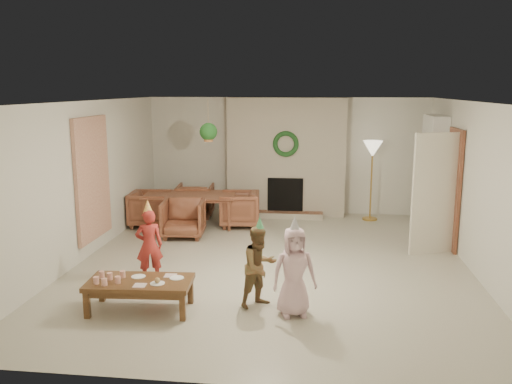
# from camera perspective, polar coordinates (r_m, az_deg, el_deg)

# --- Properties ---
(floor) EXTENTS (7.00, 7.00, 0.00)m
(floor) POSITION_cam_1_polar(r_m,az_deg,el_deg) (8.36, 1.73, -7.66)
(floor) COLOR #B7B29E
(floor) RESTS_ON ground
(ceiling) EXTENTS (7.00, 7.00, 0.00)m
(ceiling) POSITION_cam_1_polar(r_m,az_deg,el_deg) (7.91, 1.84, 9.73)
(ceiling) COLOR white
(ceiling) RESTS_ON wall_back
(wall_back) EXTENTS (7.00, 0.00, 7.00)m
(wall_back) POSITION_cam_1_polar(r_m,az_deg,el_deg) (11.49, 3.35, 3.94)
(wall_back) COLOR silver
(wall_back) RESTS_ON floor
(wall_front) EXTENTS (7.00, 0.00, 7.00)m
(wall_front) POSITION_cam_1_polar(r_m,az_deg,el_deg) (4.67, -2.12, -6.97)
(wall_front) COLOR silver
(wall_front) RESTS_ON floor
(wall_left) EXTENTS (0.00, 7.00, 7.00)m
(wall_left) POSITION_cam_1_polar(r_m,az_deg,el_deg) (8.83, -18.01, 1.18)
(wall_left) COLOR silver
(wall_left) RESTS_ON floor
(wall_right) EXTENTS (0.00, 7.00, 7.00)m
(wall_right) POSITION_cam_1_polar(r_m,az_deg,el_deg) (8.33, 22.79, 0.28)
(wall_right) COLOR silver
(wall_right) RESTS_ON floor
(fireplace_mass) EXTENTS (2.50, 0.40, 2.50)m
(fireplace_mass) POSITION_cam_1_polar(r_m,az_deg,el_deg) (11.29, 3.29, 3.81)
(fireplace_mass) COLOR #4C2114
(fireplace_mass) RESTS_ON floor
(fireplace_hearth) EXTENTS (1.60, 0.30, 0.12)m
(fireplace_hearth) POSITION_cam_1_polar(r_m,az_deg,el_deg) (11.17, 3.11, -2.48)
(fireplace_hearth) COLOR #5A2A18
(fireplace_hearth) RESTS_ON floor
(fireplace_firebox) EXTENTS (0.75, 0.12, 0.75)m
(fireplace_firebox) POSITION_cam_1_polar(r_m,az_deg,el_deg) (11.25, 3.18, -0.35)
(fireplace_firebox) COLOR black
(fireplace_firebox) RESTS_ON floor
(fireplace_wreath) EXTENTS (0.54, 0.10, 0.54)m
(fireplace_wreath) POSITION_cam_1_polar(r_m,az_deg,el_deg) (11.03, 3.23, 5.20)
(fireplace_wreath) COLOR #18411D
(fireplace_wreath) RESTS_ON fireplace_mass
(floor_lamp_base) EXTENTS (0.31, 0.31, 0.03)m
(floor_lamp_base) POSITION_cam_1_polar(r_m,az_deg,el_deg) (11.26, 12.18, -2.85)
(floor_lamp_base) COLOR gold
(floor_lamp_base) RESTS_ON floor
(floor_lamp_post) EXTENTS (0.03, 0.03, 1.48)m
(floor_lamp_post) POSITION_cam_1_polar(r_m,az_deg,el_deg) (11.10, 12.34, 0.92)
(floor_lamp_post) COLOR gold
(floor_lamp_post) RESTS_ON floor
(floor_lamp_shade) EXTENTS (0.39, 0.39, 0.33)m
(floor_lamp_shade) POSITION_cam_1_polar(r_m,az_deg,el_deg) (11.00, 12.49, 4.57)
(floor_lamp_shade) COLOR beige
(floor_lamp_shade) RESTS_ON floor_lamp_post
(bookshelf_carcass) EXTENTS (0.30, 1.00, 2.20)m
(bookshelf_carcass) POSITION_cam_1_polar(r_m,az_deg,el_deg) (10.52, 18.55, 1.87)
(bookshelf_carcass) COLOR white
(bookshelf_carcass) RESTS_ON floor
(bookshelf_shelf_a) EXTENTS (0.30, 0.92, 0.03)m
(bookshelf_shelf_a) POSITION_cam_1_polar(r_m,az_deg,el_deg) (10.64, 18.23, -1.58)
(bookshelf_shelf_a) COLOR white
(bookshelf_shelf_a) RESTS_ON bookshelf_carcass
(bookshelf_shelf_b) EXTENTS (0.30, 0.92, 0.03)m
(bookshelf_shelf_b) POSITION_cam_1_polar(r_m,az_deg,el_deg) (10.56, 18.36, 0.53)
(bookshelf_shelf_b) COLOR white
(bookshelf_shelf_b) RESTS_ON bookshelf_carcass
(bookshelf_shelf_c) EXTENTS (0.30, 0.92, 0.03)m
(bookshelf_shelf_c) POSITION_cam_1_polar(r_m,az_deg,el_deg) (10.50, 18.49, 2.68)
(bookshelf_shelf_c) COLOR white
(bookshelf_shelf_c) RESTS_ON bookshelf_carcass
(bookshelf_shelf_d) EXTENTS (0.30, 0.92, 0.03)m
(bookshelf_shelf_d) POSITION_cam_1_polar(r_m,az_deg,el_deg) (10.45, 18.63, 4.85)
(bookshelf_shelf_d) COLOR white
(bookshelf_shelf_d) RESTS_ON bookshelf_carcass
(books_row_lower) EXTENTS (0.20, 0.40, 0.24)m
(books_row_lower) POSITION_cam_1_polar(r_m,az_deg,el_deg) (10.46, 18.32, -1.01)
(books_row_lower) COLOR #B62136
(books_row_lower) RESTS_ON bookshelf_shelf_a
(books_row_mid) EXTENTS (0.20, 0.44, 0.24)m
(books_row_mid) POSITION_cam_1_polar(r_m,az_deg,el_deg) (10.58, 18.25, 1.33)
(books_row_mid) COLOR #283D94
(books_row_mid) RESTS_ON bookshelf_shelf_b
(books_row_upper) EXTENTS (0.20, 0.36, 0.22)m
(books_row_upper) POSITION_cam_1_polar(r_m,az_deg,el_deg) (10.38, 18.54, 3.31)
(books_row_upper) COLOR #AF9D25
(books_row_upper) RESTS_ON bookshelf_shelf_c
(door_frame) EXTENTS (0.05, 0.86, 2.04)m
(door_frame) POSITION_cam_1_polar(r_m,az_deg,el_deg) (9.51, 20.52, 0.30)
(door_frame) COLOR brown
(door_frame) RESTS_ON floor
(door_leaf) EXTENTS (0.77, 0.32, 2.00)m
(door_leaf) POSITION_cam_1_polar(r_m,az_deg,el_deg) (9.06, 18.73, -0.22)
(door_leaf) COLOR beige
(door_leaf) RESTS_ON floor
(curtain_panel) EXTENTS (0.06, 1.20, 2.00)m
(curtain_panel) POSITION_cam_1_polar(r_m,az_deg,el_deg) (8.99, -17.25, 1.40)
(curtain_panel) COLOR beige
(curtain_panel) RESTS_ON wall_left
(dining_table) EXTENTS (1.88, 1.16, 0.63)m
(dining_table) POSITION_cam_1_polar(r_m,az_deg,el_deg) (10.53, -7.17, -1.98)
(dining_table) COLOR brown
(dining_table) RESTS_ON floor
(dining_chair_near) EXTENTS (0.81, 0.83, 0.70)m
(dining_chair_near) POSITION_cam_1_polar(r_m,az_deg,el_deg) (9.76, -7.86, -2.85)
(dining_chair_near) COLOR brown
(dining_chair_near) RESTS_ON floor
(dining_chair_far) EXTENTS (0.81, 0.83, 0.70)m
(dining_chair_far) POSITION_cam_1_polar(r_m,az_deg,el_deg) (11.28, -6.57, -0.90)
(dining_chair_far) COLOR brown
(dining_chair_far) RESTS_ON floor
(dining_chair_left) EXTENTS (0.83, 0.81, 0.70)m
(dining_chair_left) POSITION_cam_1_polar(r_m,az_deg,el_deg) (10.67, -11.36, -1.76)
(dining_chair_left) COLOR brown
(dining_chair_left) RESTS_ON floor
(dining_chair_right) EXTENTS (0.83, 0.81, 0.70)m
(dining_chair_right) POSITION_cam_1_polar(r_m,az_deg,el_deg) (10.42, -1.80, -1.85)
(dining_chair_right) COLOR brown
(dining_chair_right) RESTS_ON floor
(hanging_plant_cord) EXTENTS (0.01, 0.01, 0.70)m
(hanging_plant_cord) POSITION_cam_1_polar(r_m,az_deg,el_deg) (9.61, -5.19, 7.87)
(hanging_plant_cord) COLOR tan
(hanging_plant_cord) RESTS_ON ceiling
(hanging_plant_pot) EXTENTS (0.16, 0.16, 0.12)m
(hanging_plant_pot) POSITION_cam_1_polar(r_m,az_deg,el_deg) (9.63, -5.15, 5.79)
(hanging_plant_pot) COLOR #AD6C38
(hanging_plant_pot) RESTS_ON hanging_plant_cord
(hanging_plant_foliage) EXTENTS (0.32, 0.32, 0.32)m
(hanging_plant_foliage) POSITION_cam_1_polar(r_m,az_deg,el_deg) (9.62, -5.16, 6.50)
(hanging_plant_foliage) COLOR #1A4E1C
(hanging_plant_foliage) RESTS_ON hanging_plant_pot
(coffee_table_top) EXTENTS (1.31, 0.71, 0.06)m
(coffee_table_top) POSITION_cam_1_polar(r_m,az_deg,el_deg) (6.70, -12.44, -9.53)
(coffee_table_top) COLOR brown
(coffee_table_top) RESTS_ON floor
(coffee_table_apron) EXTENTS (1.20, 0.61, 0.08)m
(coffee_table_apron) POSITION_cam_1_polar(r_m,az_deg,el_deg) (6.73, -12.42, -10.07)
(coffee_table_apron) COLOR brown
(coffee_table_apron) RESTS_ON floor
(coffee_leg_fl) EXTENTS (0.07, 0.07, 0.33)m
(coffee_leg_fl) POSITION_cam_1_polar(r_m,az_deg,el_deg) (6.72, -17.80, -11.54)
(coffee_leg_fl) COLOR brown
(coffee_leg_fl) RESTS_ON floor
(coffee_leg_fr) EXTENTS (0.07, 0.07, 0.33)m
(coffee_leg_fr) POSITION_cam_1_polar(r_m,az_deg,el_deg) (6.41, -7.93, -12.22)
(coffee_leg_fr) COLOR brown
(coffee_leg_fr) RESTS_ON floor
(coffee_leg_bl) EXTENTS (0.07, 0.07, 0.33)m
(coffee_leg_bl) POSITION_cam_1_polar(r_m,az_deg,el_deg) (7.17, -16.32, -9.99)
(coffee_leg_bl) COLOR brown
(coffee_leg_bl) RESTS_ON floor
(coffee_leg_br) EXTENTS (0.07, 0.07, 0.33)m
(coffee_leg_br) POSITION_cam_1_polar(r_m,az_deg,el_deg) (6.88, -7.09, -10.53)
(coffee_leg_br) COLOR brown
(coffee_leg_br) RESTS_ON floor
(cup_a) EXTENTS (0.07, 0.07, 0.09)m
(cup_a) POSITION_cam_1_polar(r_m,az_deg,el_deg) (6.69, -16.88, -9.12)
(cup_a) COLOR white
(cup_a) RESTS_ON coffee_table_top
(cup_b) EXTENTS (0.07, 0.07, 0.09)m
(cup_b) POSITION_cam_1_polar(r_m,az_deg,el_deg) (6.87, -16.33, -8.57)
(cup_b) COLOR white
(cup_b) RESTS_ON coffee_table_top
(cup_c) EXTENTS (0.07, 0.07, 0.09)m
(cup_c) POSITION_cam_1_polar(r_m,az_deg,el_deg) (6.61, -16.06, -9.33)
(cup_c) COLOR white
(cup_c) RESTS_ON coffee_table_top
(cup_d) EXTENTS (0.07, 0.07, 0.09)m
(cup_d) POSITION_cam_1_polar(r_m,az_deg,el_deg) (6.79, -15.52, -8.76)
(cup_d) COLOR white
(cup_d) RESTS_ON coffee_table_top
(cup_e) EXTENTS (0.07, 0.07, 0.09)m
(cup_e) POSITION_cam_1_polar(r_m,az_deg,el_deg) (6.64, -14.71, -9.17)
(cup_e) COLOR white
(cup_e) RESTS_ON coffee_table_top
(cup_f) EXTENTS (0.07, 0.07, 0.09)m
(cup_f) POSITION_cam_1_polar(r_m,az_deg,el_deg) (6.81, -14.21, -8.61)
(cup_f) COLOR white
(cup_f) RESTS_ON coffee_table_top
(plate_a) EXTENTS (0.19, 0.19, 0.01)m
(plate_a) POSITION_cam_1_polar(r_m,az_deg,el_deg) (6.81, -12.59, -8.90)
(plate_a) COLOR white
(plate_a) RESTS_ON coffee_table_top
(plate_b) EXTENTS (0.19, 0.19, 0.01)m
(plate_b) POSITION_cam_1_polar(r_m,az_deg,el_deg) (6.54, -10.60, -9.67)
(plate_b) COLOR white
(plate_b) RESTS_ON coffee_table_top
(plate_c) EXTENTS (0.19, 0.19, 0.01)m
(plate_c) POSITION_cam_1_polar(r_m,az_deg,el_deg) (6.68, -8.55, -9.16)
(plate_c) COLOR white
(plate_c) RESTS_ON coffee_table_top
(food_scoop) EXTENTS (0.07, 0.07, 0.07)m
(food_scoop) POSITION_cam_1_polar(r_m,az_deg,el_deg) (6.53, -10.61, -9.36)
(food_scoop) COLOR tan
(food_scoop) RESTS_ON plate_b
(napkin_left) EXTENTS (0.16, 0.16, 0.01)m
(napkin_left) POSITION_cam_1_polar(r_m,az_deg,el_deg) (6.52, -12.46, -9.83)
(napkin_left) COLOR #D59D9E
(napkin_left) RESTS_ON coffee_table_top
(napkin_right) EXTENTS (0.16, 0.16, 0.01)m
(napkin_right) POSITION_cam_1_polar(r_m,az_deg,el_deg) (6.77, -9.24, -8.90)
(napkin_right) COLOR #D59D9E
(napkin_right) RESTS_ON coffee_table_top
(child_red) EXTENTS (0.44, 0.37, 1.04)m
(child_red) POSITION_cam_1_polar(r_m,az_deg,el_deg) (7.62, -11.46, -5.68)
(child_red) COLOR #A52923
(child_red) RESTS_ON floor
(party_hat_red) EXTENTS (0.14, 0.14, 0.20)m
(party_hat_red) POSITION_cam_1_polar(r_m,az_deg,el_deg) (7.47, -11.62, -1.54)
(party_hat_red) COLOR #E7EB4E
(party_hat_red) RESTS_ON child_red
(child_plaid) EXTENTS (0.63, 0.63, 1.03)m
(child_plaid) POSITION_cam_1_polar(r_m,az_deg,el_deg) (6.63, 0.39, -8.05)
(child_plaid) COLOR brown
(child_plaid) RESTS_ON floor
(party_hat_plaid) EXTENTS (0.16, 0.16, 0.17)m
(party_hat_plaid) POSITION_cam_1_polar(r_m,az_deg,el_deg) (6.47, 0.40, -3.41)
(party_hat_plaid) COLOR #45A363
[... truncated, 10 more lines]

